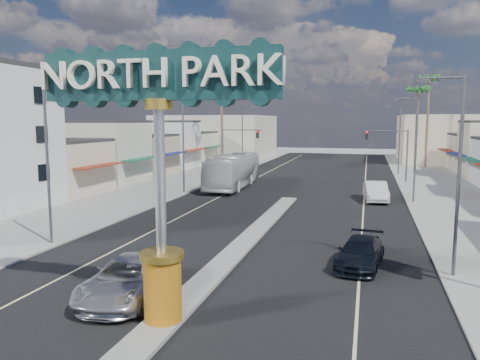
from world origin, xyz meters
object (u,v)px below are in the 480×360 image
Objects in this scene: streetlight_l_mid at (185,141)px; streetlight_r_far at (398,136)px; suv_left at (128,278)px; streetlight_l_near at (50,156)px; suv_right at (360,253)px; palm_left_far at (222,88)px; traffic_signal_right at (391,145)px; streetlight_l_far at (243,135)px; streetlight_r_mid at (414,144)px; car_parked_right at (376,191)px; streetlight_r_near at (455,166)px; city_bus at (233,171)px; palm_right_mid at (418,94)px; gateway_sign at (159,155)px; palm_right_far at (429,84)px; traffic_signal_left at (237,143)px.

streetlight_l_mid is 1.00× the size of streetlight_r_far.
streetlight_l_near is at bearing 137.76° from suv_left.
suv_right is at bearing 31.57° from suv_left.
palm_left_far reaches higher than suv_right.
streetlight_l_far is (-19.62, 8.01, 0.79)m from traffic_signal_right.
streetlight_r_mid is 1.71× the size of car_parked_right.
streetlight_r_near is 0.70× the size of city_bus.
suv_right is 0.37× the size of city_bus.
streetlight_l_near reaches higher than city_bus.
palm_right_mid is (2.57, 26.00, 5.54)m from streetlight_r_mid.
city_bus is at bearing 102.00° from gateway_sign.
streetlight_l_near and streetlight_l_mid have the same top height.
streetlight_l_mid is 0.64× the size of palm_right_far.
streetlight_l_near is at bearing -136.21° from streetlight_r_mid.
traffic_signal_left is 40.81m from suv_left.
car_parked_right is (0.97, 19.64, 0.17)m from suv_right.
suv_left is (8.06, -6.10, -4.27)m from streetlight_l_near.
city_bus is at bearing 93.35° from suv_left.
streetlight_l_far is at bearing 124.07° from car_parked_right.
car_parked_right is at bearing 94.95° from suv_right.
streetlight_l_far is 7.21m from palm_left_far.
streetlight_r_far is at bearing 46.52° from streetlight_l_mid.
streetlight_r_far is at bearing 22.20° from traffic_signal_left.
palm_left_far is at bearing 130.62° from car_parked_right.
streetlight_r_near is 30.57m from city_bus.
car_parked_right is (-2.97, 0.16, -4.20)m from streetlight_r_mid.
palm_right_far is at bearing 63.94° from streetlight_l_near.
streetlight_l_near is 1.00× the size of streetlight_r_far.
palm_right_far is 2.69× the size of car_parked_right.
gateway_sign reaches higher than city_bus.
streetlight_l_far is (-10.43, 50.02, -0.86)m from gateway_sign.
city_bus is (-22.00, -27.10, -10.60)m from palm_right_far.
palm_left_far reaches higher than streetlight_l_far.
gateway_sign is 43.04m from traffic_signal_right.
gateway_sign is at bearing -142.45° from streetlight_r_near.
palm_right_far is (15.00, 60.02, 6.46)m from gateway_sign.
suv_right is (-3.94, 0.52, -4.38)m from streetlight_r_near.
streetlight_l_far is at bearing 94.37° from suv_left.
gateway_sign is at bearing -78.22° from streetlight_l_far.
gateway_sign is 1.02× the size of streetlight_l_mid.
streetlight_l_far reaches higher than traffic_signal_left.
traffic_signal_right is at bearing 77.67° from gateway_sign.
traffic_signal_right is 14.35m from car_parked_right.
streetlight_r_near is 1.71× the size of car_parked_right.
streetlight_l_far is at bearing 116.42° from streetlight_r_near.
streetlight_r_mid is 26.71m from palm_right_mid.
traffic_signal_right is at bearing -107.63° from palm_right_mid.
streetlight_l_mid is at bearing -132.03° from palm_right_mid.
suv_left is (-15.37, -52.10, -9.80)m from palm_right_mid.
streetlight_l_far is 20.87m from streetlight_r_far.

